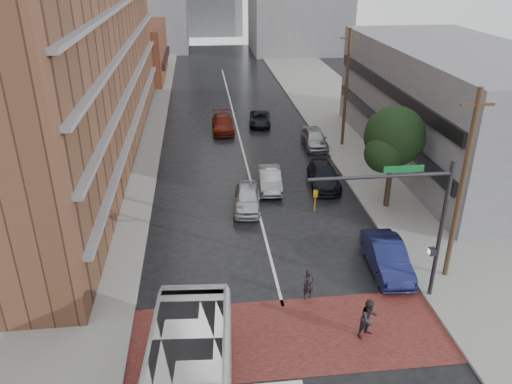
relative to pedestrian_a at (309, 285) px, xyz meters
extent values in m
plane|color=black|center=(-1.32, -3.00, -0.81)|extent=(160.00, 160.00, 0.00)
cube|color=maroon|center=(-1.32, -2.50, -0.80)|extent=(14.00, 5.00, 0.02)
cube|color=gray|center=(-12.82, 22.00, -0.73)|extent=(9.00, 90.00, 0.15)
cube|color=gray|center=(10.18, 22.00, -0.73)|extent=(9.00, 90.00, 0.15)
cube|color=brown|center=(-13.32, 51.00, 2.69)|extent=(8.00, 16.00, 7.00)
cube|color=gray|center=(15.18, 17.00, 3.69)|extent=(11.00, 26.00, 9.00)
cylinder|color=#332319|center=(7.18, 9.00, 1.19)|extent=(0.36, 0.36, 4.00)
sphere|color=black|center=(7.18, 9.00, 4.19)|extent=(3.80, 3.80, 3.80)
sphere|color=black|center=(6.28, 8.20, 3.39)|extent=(2.40, 2.40, 2.40)
sphere|color=black|center=(7.98, 9.80, 3.59)|extent=(2.60, 2.60, 2.60)
cylinder|color=#2D2D33|center=(5.98, -0.50, 2.79)|extent=(0.20, 0.20, 7.20)
cylinder|color=#2D2D33|center=(2.78, -0.50, 5.79)|extent=(6.40, 0.16, 0.16)
imported|color=gold|center=(-0.02, -0.50, 4.79)|extent=(0.20, 0.16, 1.00)
cube|color=#0C5926|center=(3.78, -0.50, 6.09)|extent=(1.80, 0.05, 0.30)
cube|color=#2D2D33|center=(5.73, -0.50, 1.79)|extent=(0.30, 0.30, 0.35)
cylinder|color=#473321|center=(7.48, 1.00, 4.19)|extent=(0.26, 0.26, 10.00)
cube|color=#473321|center=(7.48, 1.00, 8.39)|extent=(1.60, 0.12, 0.12)
cylinder|color=#473321|center=(7.48, 21.00, 4.19)|extent=(0.26, 0.26, 10.00)
cube|color=#473321|center=(7.48, 21.00, 8.39)|extent=(1.60, 0.12, 0.12)
imported|color=black|center=(0.00, 0.00, 0.00)|extent=(0.67, 0.52, 1.62)
imported|color=#272127|center=(2.04, -2.89, 0.13)|extent=(1.12, 1.03, 1.87)
imported|color=#B5B8BD|center=(-2.02, 9.95, -0.06)|extent=(2.29, 4.60, 1.51)
imported|color=#9FA2A7|center=(-0.08, 12.90, -0.09)|extent=(1.81, 4.45, 1.44)
imported|color=#65180B|center=(-2.73, 26.35, -0.09)|extent=(2.03, 4.99, 1.45)
imported|color=black|center=(1.02, 27.89, -0.20)|extent=(2.54, 4.62, 1.23)
imported|color=#131744|center=(4.62, 1.94, 0.00)|extent=(2.00, 5.02, 1.63)
imported|color=black|center=(3.88, 13.00, -0.08)|extent=(2.43, 5.16, 1.45)
imported|color=#95999C|center=(4.98, 20.98, 0.00)|extent=(2.11, 4.83, 1.62)
camera|label=1|loc=(-4.79, -19.41, 14.39)|focal=35.00mm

